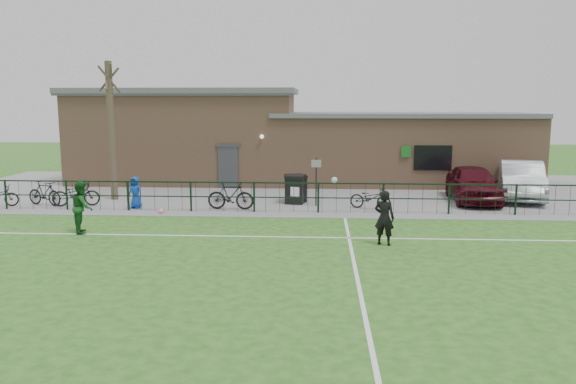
# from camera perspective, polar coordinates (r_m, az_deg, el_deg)

# --- Properties ---
(ground) EXTENTS (90.00, 90.00, 0.00)m
(ground) POSITION_cam_1_polar(r_m,az_deg,el_deg) (14.14, -1.19, -8.44)
(ground) COLOR #26591A
(ground) RESTS_ON ground
(paving_strip) EXTENTS (34.00, 13.00, 0.02)m
(paving_strip) POSITION_cam_1_polar(r_m,az_deg,el_deg) (27.29, 1.04, 0.15)
(paving_strip) COLOR gray
(paving_strip) RESTS_ON ground
(pitch_line_touch) EXTENTS (28.00, 0.10, 0.01)m
(pitch_line_touch) POSITION_cam_1_polar(r_m,az_deg,el_deg) (21.69, 0.43, -2.21)
(pitch_line_touch) COLOR white
(pitch_line_touch) RESTS_ON ground
(pitch_line_mid) EXTENTS (28.00, 0.10, 0.01)m
(pitch_line_mid) POSITION_cam_1_polar(r_m,az_deg,el_deg) (17.98, -0.19, -4.59)
(pitch_line_mid) COLOR white
(pitch_line_mid) RESTS_ON ground
(pitch_line_perp) EXTENTS (0.10, 16.00, 0.01)m
(pitch_line_perp) POSITION_cam_1_polar(r_m,az_deg,el_deg) (14.13, 7.01, -8.51)
(pitch_line_perp) COLOR white
(pitch_line_perp) RESTS_ON ground
(perimeter_fence) EXTENTS (28.00, 0.10, 1.20)m
(perimeter_fence) POSITION_cam_1_polar(r_m,az_deg,el_deg) (21.77, 0.46, -0.57)
(perimeter_fence) COLOR black
(perimeter_fence) RESTS_ON ground
(bare_tree) EXTENTS (0.30, 0.30, 6.00)m
(bare_tree) POSITION_cam_1_polar(r_m,az_deg,el_deg) (25.63, -17.50, 5.88)
(bare_tree) COLOR #46382A
(bare_tree) RESTS_ON ground
(wheelie_bin_left) EXTENTS (0.86, 0.94, 1.12)m
(wheelie_bin_left) POSITION_cam_1_polar(r_m,az_deg,el_deg) (23.74, 0.75, 0.19)
(wheelie_bin_left) COLOR black
(wheelie_bin_left) RESTS_ON paving_strip
(wheelie_bin_right) EXTENTS (0.98, 1.03, 1.07)m
(wheelie_bin_right) POSITION_cam_1_polar(r_m,az_deg,el_deg) (24.15, 0.81, 0.29)
(wheelie_bin_right) COLOR black
(wheelie_bin_right) RESTS_ON paving_strip
(sign_post) EXTENTS (0.08, 0.08, 2.00)m
(sign_post) POSITION_cam_1_polar(r_m,az_deg,el_deg) (23.11, 2.88, 1.04)
(sign_post) COLOR black
(sign_post) RESTS_ON paving_strip
(car_maroon) EXTENTS (2.12, 4.69, 1.56)m
(car_maroon) POSITION_cam_1_polar(r_m,az_deg,el_deg) (25.41, 18.27, 0.83)
(car_maroon) COLOR #420B15
(car_maroon) RESTS_ON paving_strip
(car_silver) EXTENTS (2.97, 5.31, 1.66)m
(car_silver) POSITION_cam_1_polar(r_m,az_deg,el_deg) (26.93, 22.63, 1.13)
(car_silver) COLOR #ACAFB4
(car_silver) RESTS_ON paving_strip
(bicycle_b) EXTENTS (1.77, 1.00, 1.02)m
(bicycle_b) POSITION_cam_1_polar(r_m,az_deg,el_deg) (25.35, -23.51, -0.11)
(bicycle_b) COLOR black
(bicycle_b) RESTS_ON paving_strip
(bicycle_c) EXTENTS (2.00, 1.08, 1.00)m
(bicycle_c) POSITION_cam_1_polar(r_m,az_deg,el_deg) (24.71, -20.74, -0.19)
(bicycle_c) COLOR black
(bicycle_c) RESTS_ON paving_strip
(bicycle_d) EXTENTS (1.88, 0.61, 1.12)m
(bicycle_d) POSITION_cam_1_polar(r_m,az_deg,el_deg) (22.47, -5.85, -0.37)
(bicycle_d) COLOR black
(bicycle_d) RESTS_ON paving_strip
(bicycle_e) EXTENTS (1.79, 1.17, 0.89)m
(bicycle_e) POSITION_cam_1_polar(r_m,az_deg,el_deg) (22.70, 8.37, -0.61)
(bicycle_e) COLOR black
(bicycle_e) RESTS_ON paving_strip
(spectator_child) EXTENTS (0.73, 0.59, 1.29)m
(spectator_child) POSITION_cam_1_polar(r_m,az_deg,el_deg) (23.42, -15.25, -0.04)
(spectator_child) COLOR #1242AD
(spectator_child) RESTS_ON paving_strip
(goalkeeper_kick) EXTENTS (1.89, 3.93, 1.67)m
(goalkeeper_kick) POSITION_cam_1_polar(r_m,az_deg,el_deg) (17.18, 9.61, -2.48)
(goalkeeper_kick) COLOR black
(goalkeeper_kick) RESTS_ON ground
(outfield_player) EXTENTS (0.90, 1.01, 1.71)m
(outfield_player) POSITION_cam_1_polar(r_m,az_deg,el_deg) (19.64, -20.17, -1.44)
(outfield_player) COLOR #17501D
(outfield_player) RESTS_ON ground
(ball_ground) EXTENTS (0.21, 0.21, 0.21)m
(ball_ground) POSITION_cam_1_polar(r_m,az_deg,el_deg) (22.20, -12.78, -1.91)
(ball_ground) COLOR white
(ball_ground) RESTS_ON ground
(clubhouse) EXTENTS (24.25, 5.40, 4.96)m
(clubhouse) POSITION_cam_1_polar(r_m,az_deg,el_deg) (30.07, -0.40, 5.23)
(clubhouse) COLOR #A57C5C
(clubhouse) RESTS_ON ground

